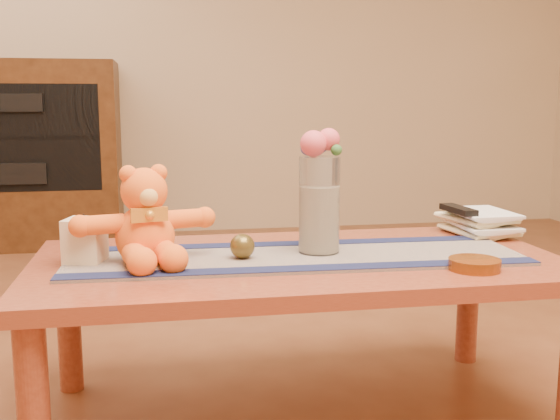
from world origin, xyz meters
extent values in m
plane|color=brown|center=(0.00, 0.00, 0.00)|extent=(5.50, 5.50, 0.00)
plane|color=tan|center=(0.00, 2.75, 1.35)|extent=(5.50, 0.00, 5.50)
cube|color=maroon|center=(0.00, 0.00, 0.43)|extent=(1.40, 0.70, 0.04)
cylinder|color=maroon|center=(-0.64, -0.29, 0.21)|extent=(0.07, 0.07, 0.41)
cylinder|color=maroon|center=(-0.64, 0.29, 0.21)|extent=(0.07, 0.07, 0.41)
cylinder|color=maroon|center=(0.64, 0.29, 0.21)|extent=(0.07, 0.07, 0.41)
cube|color=#1E1946|center=(-0.01, -0.01, 0.45)|extent=(1.21, 0.39, 0.01)
cube|color=#151B3F|center=(-0.01, -0.15, 0.46)|extent=(1.20, 0.10, 0.00)
cube|color=#151B3F|center=(0.00, 0.14, 0.46)|extent=(1.20, 0.10, 0.00)
cube|color=beige|center=(-0.55, 0.02, 0.51)|extent=(0.11, 0.11, 0.11)
cylinder|color=black|center=(-0.55, 0.02, 0.57)|extent=(0.00, 0.00, 0.01)
cylinder|color=silver|center=(0.06, 0.02, 0.59)|extent=(0.11, 0.11, 0.26)
cylinder|color=beige|center=(0.06, 0.02, 0.55)|extent=(0.09, 0.09, 0.18)
sphere|color=#E2505D|center=(0.04, 0.01, 0.75)|extent=(0.07, 0.07, 0.07)
sphere|color=#E2505D|center=(0.09, 0.02, 0.76)|extent=(0.06, 0.06, 0.06)
sphere|color=#4B4BA3|center=(0.07, 0.05, 0.75)|extent=(0.04, 0.04, 0.04)
sphere|color=#4B4BA3|center=(0.03, 0.04, 0.74)|extent=(0.04, 0.04, 0.04)
sphere|color=#33662D|center=(0.10, 0.00, 0.74)|extent=(0.03, 0.03, 0.03)
sphere|color=brown|center=(-0.15, -0.02, 0.49)|extent=(0.08, 0.08, 0.06)
imported|color=#FAF2C1|center=(0.54, 0.19, 0.46)|extent=(0.19, 0.24, 0.02)
imported|color=#FAF2C1|center=(0.54, 0.19, 0.48)|extent=(0.17, 0.23, 0.02)
imported|color=#FAF2C1|center=(0.53, 0.19, 0.50)|extent=(0.20, 0.25, 0.02)
imported|color=#FAF2C1|center=(0.54, 0.19, 0.52)|extent=(0.17, 0.23, 0.02)
cube|color=black|center=(0.54, 0.18, 0.54)|extent=(0.06, 0.16, 0.02)
cylinder|color=#BF5914|center=(0.40, -0.21, 0.46)|extent=(0.14, 0.14, 0.03)
cube|color=black|center=(-1.20, 2.48, 0.55)|extent=(1.20, 0.50, 1.10)
cube|color=black|center=(-1.20, 2.25, 0.66)|extent=(1.02, 0.03, 0.61)
cube|color=black|center=(-1.20, 2.33, 0.66)|extent=(1.02, 0.20, 0.02)
cube|color=black|center=(-1.20, 2.35, 0.86)|extent=(0.42, 0.28, 0.10)
cube|color=black|center=(-1.20, 2.35, 0.46)|extent=(0.42, 0.28, 0.12)
camera|label=1|loc=(-0.36, -1.70, 0.86)|focal=42.60mm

